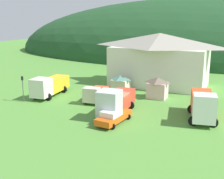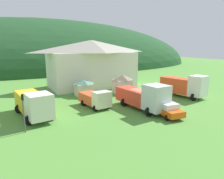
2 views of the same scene
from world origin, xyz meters
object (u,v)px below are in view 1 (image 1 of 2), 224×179
service_pickup_orange (113,116)px  traffic_light_west (23,86)px  heavy_rig_striped (49,85)px  tow_truck_silver (116,101)px  light_truck_cream (96,94)px  depot_building (159,59)px  traffic_cone_near_pickup (192,113)px  play_shed_cream (121,83)px  heavy_rig_white (203,105)px  play_shed_pink (157,87)px

service_pickup_orange → traffic_light_west: (-15.24, 2.43, 1.49)m
heavy_rig_striped → tow_truck_silver: size_ratio=1.00×
heavy_rig_striped → light_truck_cream: bearing=85.2°
depot_building → traffic_cone_near_pickup: size_ratio=34.64×
play_shed_cream → tow_truck_silver: size_ratio=0.33×
tow_truck_silver → service_pickup_orange: tow_truck_silver is taller
light_truck_cream → traffic_light_west: traffic_light_west is taller
heavy_rig_white → traffic_light_west: size_ratio=2.03×
heavy_rig_striped → traffic_cone_near_pickup: size_ratio=16.52×
play_shed_cream → traffic_light_west: bearing=-132.2°
light_truck_cream → traffic_light_west: (-9.32, -4.42, 1.13)m
heavy_rig_striped → light_truck_cream: size_ratio=1.52×
traffic_light_west → light_truck_cream: bearing=25.4°
depot_building → tow_truck_silver: size_ratio=2.10×
play_shed_pink → service_pickup_orange: play_shed_pink is taller
tow_truck_silver → traffic_cone_near_pickup: (8.55, 4.87, -1.77)m
heavy_rig_striped → play_shed_cream: bearing=122.3°
play_shed_cream → service_pickup_orange: bearing=-70.1°
depot_building → play_shed_pink: size_ratio=5.47×
play_shed_cream → depot_building: bearing=57.4°
tow_truck_silver → play_shed_cream: bearing=-164.4°
tow_truck_silver → traffic_cone_near_pickup: bearing=115.2°
heavy_rig_striped → heavy_rig_white: heavy_rig_white is taller
heavy_rig_striped → traffic_cone_near_pickup: heavy_rig_striped is taller
heavy_rig_striped → traffic_light_west: bearing=-25.9°
depot_building → traffic_cone_near_pickup: bearing=-57.8°
heavy_rig_striped → tow_truck_silver: (12.81, -3.78, 0.08)m
tow_truck_silver → traffic_light_west: size_ratio=2.22×
play_shed_cream → light_truck_cream: size_ratio=0.50×
play_shed_pink → heavy_rig_striped: (-15.37, -5.80, 0.04)m
light_truck_cream → tow_truck_silver: bearing=43.6°
depot_building → service_pickup_orange: bearing=-88.4°
service_pickup_orange → light_truck_cream: bearing=-133.2°
heavy_rig_white → service_pickup_orange: size_ratio=1.37×
heavy_rig_white → service_pickup_orange: bearing=-70.5°
service_pickup_orange → traffic_cone_near_pickup: size_ratio=10.95×
tow_truck_silver → service_pickup_orange: size_ratio=1.50×
heavy_rig_white → traffic_light_west: bearing=-94.5°
play_shed_pink → heavy_rig_striped: heavy_rig_striped is taller
play_shed_pink → traffic_light_west: size_ratio=0.85×
traffic_cone_near_pickup → heavy_rig_white: bearing=-56.6°
tow_truck_silver → heavy_rig_white: bearing=100.3°
depot_building → service_pickup_orange: depot_building is taller
depot_building → play_shed_cream: size_ratio=6.38×
service_pickup_orange → depot_building: bearing=-172.4°
traffic_cone_near_pickup → play_shed_cream: bearing=154.2°
service_pickup_orange → play_shed_cream: bearing=-154.1°
tow_truck_silver → traffic_cone_near_pickup: 9.99m
heavy_rig_striped → service_pickup_orange: size_ratio=1.51×
traffic_light_west → traffic_cone_near_pickup: bearing=13.0°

